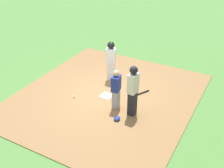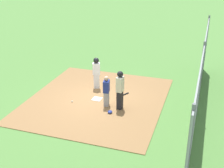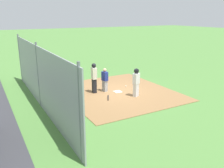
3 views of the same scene
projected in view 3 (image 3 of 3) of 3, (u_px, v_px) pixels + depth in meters
ground_plane at (118, 92)px, 14.79m from camera, size 140.00×140.00×0.00m
dirt_infield at (118, 92)px, 14.79m from camera, size 7.20×6.40×0.03m
home_plate at (118, 92)px, 14.78m from camera, size 0.46×0.46×0.02m
catcher at (105, 80)px, 14.65m from camera, size 0.42×0.32×1.48m
umpire at (94, 77)px, 14.35m from camera, size 0.40×0.29×1.83m
runner at (136, 81)px, 13.69m from camera, size 0.37×0.45×1.68m
baseball_bat at (108, 98)px, 13.64m from camera, size 0.76×0.45×0.06m
catcher_mask at (95, 89)px, 15.22m from camera, size 0.24×0.20×0.12m
baseball at (126, 86)px, 15.81m from camera, size 0.07×0.07×0.07m
backstop_fence at (39, 76)px, 12.14m from camera, size 12.00×0.10×3.35m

